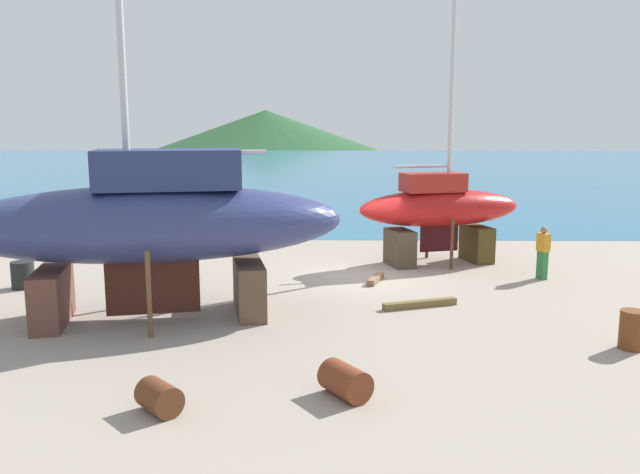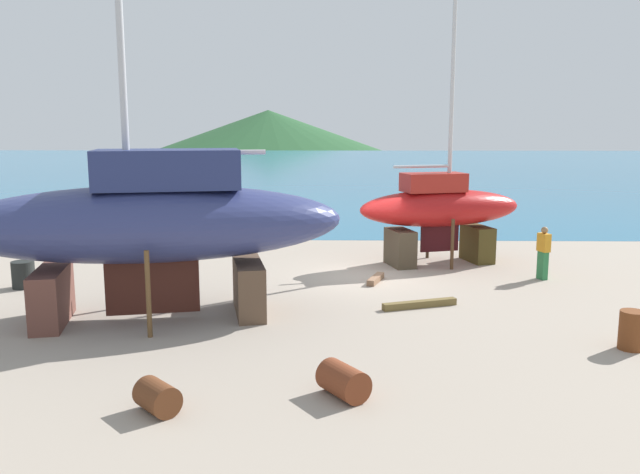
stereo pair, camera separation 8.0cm
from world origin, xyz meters
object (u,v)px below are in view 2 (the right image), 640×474
at_px(worker, 543,252).
at_px(barrel_tipped_left, 23,275).
at_px(sailboat_mid_port, 152,222).
at_px(barrel_tipped_right, 632,330).
at_px(sailboat_large_starboard, 440,210).
at_px(barrel_ochre, 157,397).
at_px(barrel_rust_mid, 343,381).

height_order(worker, barrel_tipped_left, worker).
height_order(sailboat_mid_port, barrel_tipped_right, sailboat_mid_port).
height_order(sailboat_large_starboard, sailboat_mid_port, sailboat_mid_port).
relative_size(barrel_ochre, barrel_tipped_right, 0.89).
bearing_deg(barrel_rust_mid, sailboat_mid_port, 134.48).
bearing_deg(barrel_tipped_left, barrel_rust_mid, -39.31).
bearing_deg(sailboat_large_starboard, worker, -54.90).
relative_size(barrel_ochre, barrel_rust_mid, 0.82).
bearing_deg(sailboat_mid_port, barrel_tipped_right, 156.90).
distance_m(sailboat_large_starboard, barrel_ochre, 14.40).
relative_size(sailboat_large_starboard, barrel_tipped_right, 11.95).
height_order(sailboat_mid_port, worker, sailboat_mid_port).
relative_size(sailboat_large_starboard, sailboat_mid_port, 0.62).
height_order(sailboat_large_starboard, barrel_tipped_left, sailboat_large_starboard).
distance_m(sailboat_mid_port, barrel_tipped_left, 6.15).
xyz_separation_m(worker, barrel_rust_mid, (-6.59, -9.44, -0.59)).
distance_m(barrel_tipped_left, barrel_rust_mid, 12.54).
relative_size(sailboat_large_starboard, barrel_ochre, 13.49).
distance_m(barrel_ochre, barrel_tipped_left, 10.83).
bearing_deg(worker, sailboat_mid_port, -176.29).
relative_size(sailboat_large_starboard, barrel_rust_mid, 11.06).
xyz_separation_m(barrel_tipped_left, barrel_rust_mid, (9.70, -7.94, -0.11)).
xyz_separation_m(sailboat_large_starboard, worker, (2.98, -2.39, -1.05)).
height_order(barrel_ochre, barrel_tipped_right, barrel_tipped_right).
bearing_deg(barrel_rust_mid, barrel_tipped_right, 22.90).
height_order(sailboat_mid_port, barrel_rust_mid, sailboat_mid_port).
relative_size(worker, barrel_rust_mid, 1.82).
distance_m(sailboat_mid_port, worker, 12.37).
xyz_separation_m(barrel_tipped_left, barrel_tipped_right, (16.15, -5.22, 0.02)).
height_order(barrel_ochre, barrel_tipped_left, barrel_tipped_left).
height_order(sailboat_mid_port, barrel_tipped_left, sailboat_mid_port).
xyz_separation_m(barrel_ochre, barrel_tipped_left, (-6.47, 8.68, 0.13)).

